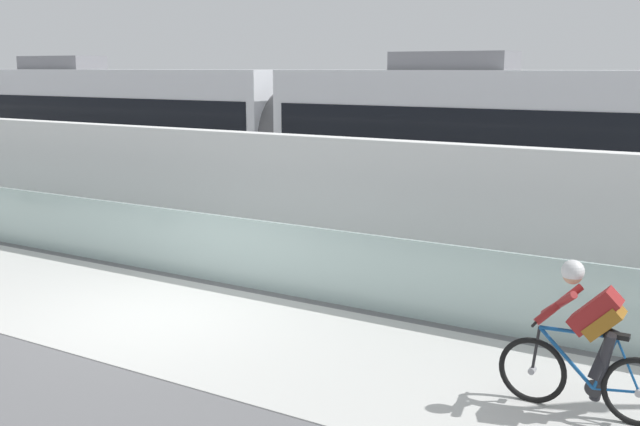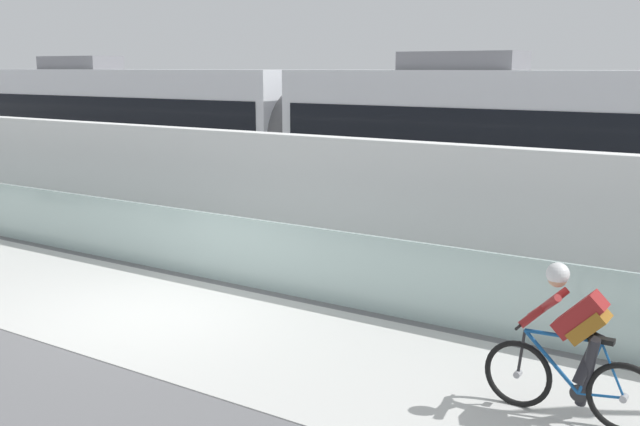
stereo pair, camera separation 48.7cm
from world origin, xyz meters
TOP-DOWN VIEW (x-y plane):
  - ground_plane at (0.00, 0.00)m, footprint 200.00×200.00m
  - bike_path_deck at (0.00, 0.00)m, footprint 32.00×3.20m
  - glass_parapet at (0.00, 1.85)m, footprint 32.00×0.05m
  - concrete_barrier_wall at (0.00, 3.65)m, footprint 32.00×0.36m
  - tram_rail_near at (0.00, 6.13)m, footprint 32.00×0.08m
  - tram_rail_far at (0.00, 7.57)m, footprint 32.00×0.08m
  - tram at (-1.99, 6.85)m, footprint 22.56×2.54m
  - cyclist_on_bike at (5.96, 0.00)m, footprint 1.77×0.58m

SIDE VIEW (x-z plane):
  - ground_plane at x=0.00m, z-range 0.00..0.00m
  - tram_rail_near at x=0.00m, z-range 0.00..0.01m
  - tram_rail_far at x=0.00m, z-range 0.00..0.01m
  - bike_path_deck at x=0.00m, z-range 0.00..0.01m
  - glass_parapet at x=0.00m, z-range 0.00..1.13m
  - cyclist_on_bike at x=5.96m, z-range -0.02..1.59m
  - concrete_barrier_wall at x=0.00m, z-range 0.00..2.32m
  - tram at x=-1.99m, z-range -0.01..3.80m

